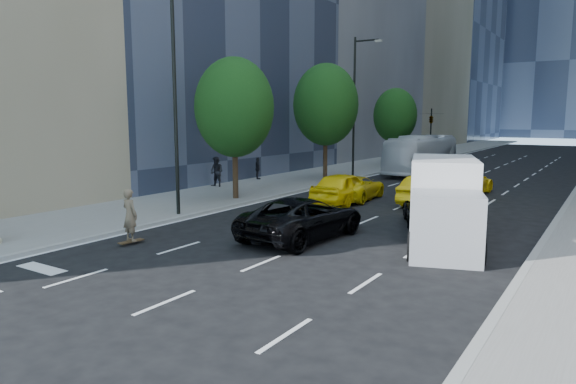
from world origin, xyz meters
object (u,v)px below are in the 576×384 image
Objects in this scene: black_sedan_lincoln at (303,218)px; city_bus at (422,154)px; skateboarder at (130,219)px; box_truck at (444,201)px; black_sedan_mercedes at (430,211)px.

city_bus is at bearing -77.61° from black_sedan_lincoln.
skateboarder is 6.20m from black_sedan_lincoln.
skateboarder is at bearing -92.74° from city_bus.
box_truck is at bearing -140.39° from skateboarder.
skateboarder reaches higher than black_sedan_mercedes.
box_truck is (9.20, 6.21, 0.59)m from skateboarder.
black_sedan_mercedes is 20.96m from city_bus.
box_truck is at bearing 93.36° from black_sedan_mercedes.
black_sedan_lincoln is at bearing -173.47° from box_truck.
skateboarder is 28.36m from city_bus.
city_bus reaches higher than black_sedan_lincoln.
box_truck is (4.56, 2.11, 0.75)m from black_sedan_lincoln.
box_truck is at bearing -151.15° from black_sedan_lincoln.
black_sedan_mercedes is 0.72× the size of box_truck.
city_bus is at bearing 91.87° from box_truck.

